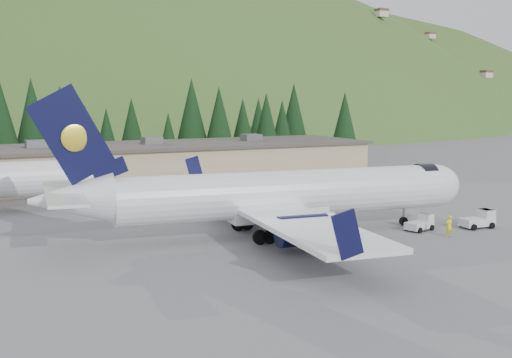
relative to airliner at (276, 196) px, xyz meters
The scene contains 8 objects.
ground 3.49m from the airliner, ahead, with size 600.00×600.00×0.00m, color #5E5E63.
airliner is the anchor object (origin of this frame).
baggage_tug_a 13.10m from the airliner, 17.10° to the right, with size 2.87×2.10×1.40m.
baggage_tug_b 18.56m from the airliner, 16.41° to the right, with size 3.06×1.96×1.59m.
terminal_building 38.08m from the airliner, 95.91° to the left, with size 71.00×17.00×6.10m.
ramp_worker 14.53m from the airliner, 28.41° to the right, with size 0.65×0.43×1.78m, color yellow.
tree_line 60.51m from the airliner, 96.10° to the left, with size 111.49×17.02×13.99m.
hills 230.94m from the airliner, 75.29° to the left, with size 614.00×330.00×300.00m.
Camera 1 is at (-25.75, -46.19, 11.42)m, focal length 45.00 mm.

